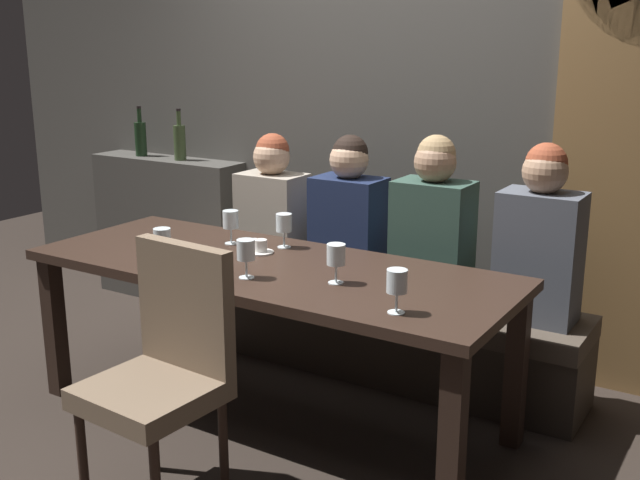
# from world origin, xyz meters

# --- Properties ---
(ground) EXTENTS (9.00, 9.00, 0.00)m
(ground) POSITION_xyz_m (0.00, 0.00, 0.00)
(ground) COLOR black
(back_wall_tiled) EXTENTS (6.00, 0.12, 3.00)m
(back_wall_tiled) POSITION_xyz_m (0.00, 1.22, 1.50)
(back_wall_tiled) COLOR #4C4944
(back_wall_tiled) RESTS_ON ground
(back_counter) EXTENTS (1.10, 0.28, 0.95)m
(back_counter) POSITION_xyz_m (-1.55, 1.04, 0.47)
(back_counter) COLOR #413E3A
(back_counter) RESTS_ON ground
(dining_table) EXTENTS (2.20, 0.84, 0.74)m
(dining_table) POSITION_xyz_m (0.00, 0.00, 0.65)
(dining_table) COLOR black
(dining_table) RESTS_ON ground
(banquette_bench) EXTENTS (2.50, 0.44, 0.45)m
(banquette_bench) POSITION_xyz_m (0.00, 0.70, 0.23)
(banquette_bench) COLOR #312A23
(banquette_bench) RESTS_ON ground
(chair_near_side) EXTENTS (0.47, 0.47, 0.98)m
(chair_near_side) POSITION_xyz_m (0.05, -0.72, 0.56)
(chair_near_side) COLOR #302119
(chair_near_side) RESTS_ON ground
(diner_redhead) EXTENTS (0.36, 0.24, 0.76)m
(diner_redhead) POSITION_xyz_m (-0.49, 0.73, 0.81)
(diner_redhead) COLOR #9E9384
(diner_redhead) RESTS_ON banquette_bench
(diner_bearded) EXTENTS (0.36, 0.24, 0.78)m
(diner_bearded) POSITION_xyz_m (-0.01, 0.73, 0.82)
(diner_bearded) COLOR #192342
(diner_bearded) RESTS_ON banquette_bench
(diner_far_end) EXTENTS (0.36, 0.24, 0.82)m
(diner_far_end) POSITION_xyz_m (0.48, 0.68, 0.84)
(diner_far_end) COLOR #2D473D
(diner_far_end) RESTS_ON banquette_bench
(diner_near_end) EXTENTS (0.36, 0.24, 0.81)m
(diner_near_end) POSITION_xyz_m (0.99, 0.71, 0.84)
(diner_near_end) COLOR #4C515B
(diner_near_end) RESTS_ON banquette_bench
(wine_bottle_dark_red) EXTENTS (0.08, 0.08, 0.33)m
(wine_bottle_dark_red) POSITION_xyz_m (-1.76, 1.02, 1.07)
(wine_bottle_dark_red) COLOR black
(wine_bottle_dark_red) RESTS_ON back_counter
(wine_bottle_pale_label) EXTENTS (0.08, 0.08, 0.33)m
(wine_bottle_pale_label) POSITION_xyz_m (-1.42, 1.02, 1.07)
(wine_bottle_pale_label) COLOR #384728
(wine_bottle_pale_label) RESTS_ON back_counter
(wine_glass_near_left) EXTENTS (0.08, 0.08, 0.16)m
(wine_glass_near_left) POSITION_xyz_m (-0.38, -0.26, 0.85)
(wine_glass_near_left) COLOR silver
(wine_glass_near_left) RESTS_ON dining_table
(wine_glass_center_back) EXTENTS (0.08, 0.08, 0.16)m
(wine_glass_center_back) POSITION_xyz_m (0.05, -0.22, 0.86)
(wine_glass_center_back) COLOR silver
(wine_glass_center_back) RESTS_ON dining_table
(wine_glass_far_left) EXTENTS (0.08, 0.08, 0.16)m
(wine_glass_far_left) POSITION_xyz_m (-0.09, 0.26, 0.85)
(wine_glass_far_left) COLOR silver
(wine_glass_far_left) RESTS_ON dining_table
(wine_glass_far_right) EXTENTS (0.08, 0.08, 0.16)m
(wine_glass_far_right) POSITION_xyz_m (0.76, -0.27, 0.86)
(wine_glass_far_right) COLOR silver
(wine_glass_far_right) RESTS_ON dining_table
(wine_glass_end_left) EXTENTS (0.08, 0.08, 0.16)m
(wine_glass_end_left) POSITION_xyz_m (0.40, -0.08, 0.85)
(wine_glass_end_left) COLOR silver
(wine_glass_end_left) RESTS_ON dining_table
(wine_glass_near_right) EXTENTS (0.08, 0.08, 0.16)m
(wine_glass_near_right) POSITION_xyz_m (-0.35, 0.18, 0.85)
(wine_glass_near_right) COLOR silver
(wine_glass_near_right) RESTS_ON dining_table
(espresso_cup) EXTENTS (0.12, 0.12, 0.06)m
(espresso_cup) POSITION_xyz_m (-0.13, 0.12, 0.77)
(espresso_cup) COLOR white
(espresso_cup) RESTS_ON dining_table
(fork_on_table) EXTENTS (0.07, 0.17, 0.01)m
(fork_on_table) POSITION_xyz_m (-0.28, 0.24, 0.74)
(fork_on_table) COLOR silver
(fork_on_table) RESTS_ON dining_table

